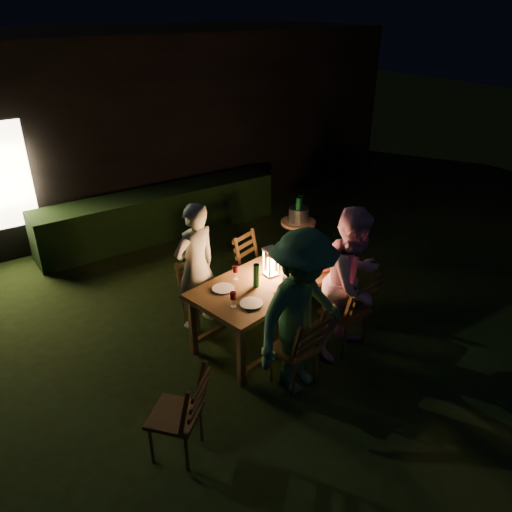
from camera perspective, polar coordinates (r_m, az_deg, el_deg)
garden_envelope at (r=10.77m, az=-14.49°, el=15.18°), size 40.00×40.00×3.20m
dining_table at (r=5.84m, az=1.72°, el=-3.24°), size 2.07×1.32×0.80m
chair_near_left at (r=5.39m, az=4.51°, el=-11.83°), size 0.49×0.51×0.95m
chair_near_right at (r=5.97m, az=10.15°, el=-7.60°), size 0.52×0.55×1.03m
chair_far_left at (r=6.29m, az=-6.32°, el=-5.74°), size 0.45×0.48×0.90m
chair_far_right at (r=6.86m, az=0.02°, el=-2.46°), size 0.54×0.56×0.93m
chair_end at (r=6.88m, az=8.62°, el=-2.38°), size 0.61×0.59×1.04m
chair_spare at (r=4.74m, az=-8.91°, el=-18.82°), size 0.63×0.63×0.96m
person_house_side at (r=6.04m, az=-6.91°, el=-1.23°), size 0.66×0.50×1.63m
person_opp_right at (r=5.64m, az=11.03°, el=-2.99°), size 0.98×0.83×1.77m
person_opp_left at (r=5.00m, az=5.22°, el=-6.59°), size 1.28×0.89×1.81m
lantern at (r=5.78m, az=1.72°, el=-0.86°), size 0.16×0.16×0.35m
plate_far_left at (r=5.59m, az=-3.75°, el=-3.73°), size 0.25×0.25×0.01m
plate_near_left at (r=5.32m, az=-0.53°, el=-5.43°), size 0.25×0.25×0.01m
plate_far_right at (r=6.22m, az=3.04°, el=-0.32°), size 0.25×0.25×0.01m
plate_near_right at (r=5.97m, az=6.21°, el=-1.67°), size 0.25×0.25×0.01m
wineglass_a at (r=5.74m, az=-2.35°, el=-1.90°), size 0.06×0.06×0.18m
wineglass_b at (r=5.24m, az=-2.62°, el=-4.99°), size 0.06×0.06×0.18m
wineglass_c at (r=5.80m, az=5.79°, el=-1.69°), size 0.06×0.06×0.18m
wineglass_d at (r=6.27m, az=4.36°, el=0.73°), size 0.06×0.06×0.18m
wineglass_e at (r=5.52m, az=3.34°, el=-3.21°), size 0.06×0.06×0.18m
bottle_table at (r=5.57m, az=0.01°, el=-2.23°), size 0.07×0.07×0.28m
napkin_left at (r=5.52m, az=3.14°, el=-4.21°), size 0.18×0.14×0.01m
napkin_right at (r=6.00m, az=7.40°, el=-1.61°), size 0.18×0.14×0.01m
phone at (r=5.23m, az=-0.44°, el=-6.09°), size 0.14×0.07×0.01m
side_table at (r=7.58m, az=4.85°, el=3.39°), size 0.53×0.53×0.71m
ice_bucket at (r=7.51m, az=4.91°, el=4.74°), size 0.30×0.30×0.22m
bottle_bucket_a at (r=7.43m, az=4.81°, el=4.92°), size 0.07×0.07×0.32m
bottle_bucket_b at (r=7.55m, az=5.03°, el=5.27°), size 0.07×0.07×0.32m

